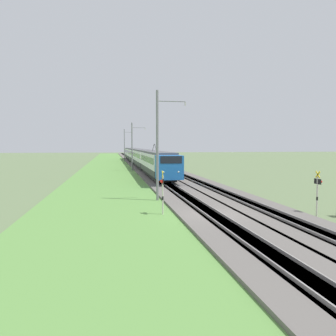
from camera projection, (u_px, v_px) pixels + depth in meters
name	position (u px, v px, depth m)	size (l,w,h in m)	color
ground_plane	(212.00, 219.00, 21.38)	(400.00, 400.00, 0.00)	#60754C
ballast_main	(141.00, 167.00, 70.49)	(240.00, 4.40, 0.30)	#605B56
ballast_adjacent	(160.00, 167.00, 71.20)	(240.00, 4.40, 0.30)	#605B56
track_main	(141.00, 167.00, 70.49)	(240.00, 1.57, 0.45)	#4C4238
track_adjacent	(160.00, 167.00, 71.20)	(240.00, 1.57, 0.45)	#4C4238
grass_verge	(110.00, 168.00, 69.33)	(240.00, 11.22, 0.12)	#5B8E42
passenger_train	(139.00, 156.00, 75.85)	(81.42, 3.01, 5.02)	blue
crossing_signal_near	(162.00, 189.00, 22.16)	(0.70, 0.23, 3.09)	beige
crossing_signal_far	(318.00, 189.00, 22.00)	(0.70, 0.23, 3.11)	beige
catenary_mast_near	(158.00, 145.00, 27.66)	(0.22, 2.56, 9.42)	slate
catenary_mast_mid	(132.00, 146.00, 59.88)	(0.22, 2.56, 8.92)	slate
catenary_mast_far	(125.00, 145.00, 92.06)	(0.22, 2.56, 9.36)	slate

